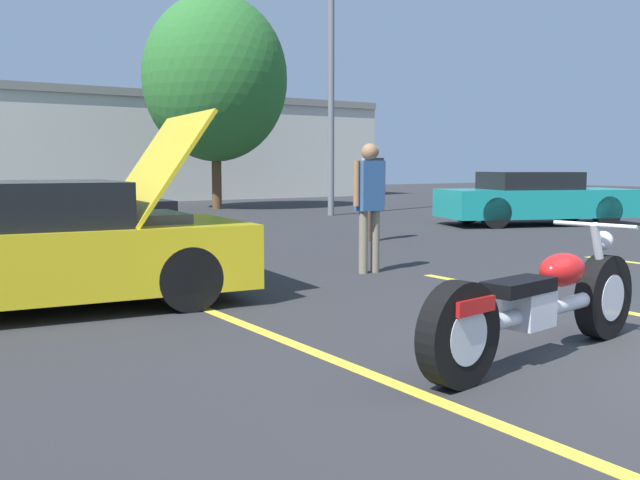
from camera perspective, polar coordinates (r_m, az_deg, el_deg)
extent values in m
cube|color=yellow|center=(5.26, 2.23, -9.97)|extent=(0.12, 5.76, 0.01)
cube|color=yellow|center=(7.71, 23.21, -5.30)|extent=(0.12, 5.76, 0.01)
cube|color=beige|center=(29.65, -23.61, 6.95)|extent=(32.00, 4.00, 4.40)
cube|color=gray|center=(29.77, -23.78, 10.90)|extent=(32.00, 4.20, 0.30)
cylinder|color=slate|center=(20.83, 0.90, 13.76)|extent=(0.18, 0.18, 8.53)
cylinder|color=brown|center=(24.00, -8.27, 5.16)|extent=(0.32, 0.32, 2.25)
ellipsoid|color=#2D702D|center=(24.17, -8.38, 12.68)|extent=(4.72, 4.72, 5.43)
cylinder|color=black|center=(6.45, 21.74, -4.23)|extent=(0.72, 0.26, 0.71)
cylinder|color=black|center=(4.77, 11.04, -7.43)|extent=(0.72, 0.26, 0.71)
cylinder|color=silver|center=(6.45, 21.74, -4.23)|extent=(0.41, 0.23, 0.39)
cylinder|color=silver|center=(4.77, 11.04, -7.43)|extent=(0.41, 0.23, 0.39)
cylinder|color=silver|center=(5.58, 17.22, -5.44)|extent=(1.69, 0.37, 0.12)
cube|color=silver|center=(5.44, 16.43, -5.26)|extent=(0.39, 0.29, 0.28)
ellipsoid|color=red|center=(5.79, 18.81, -2.27)|extent=(0.53, 0.35, 0.26)
cube|color=black|center=(5.29, 15.64, -3.59)|extent=(0.65, 0.35, 0.10)
cube|color=red|center=(4.76, 11.45, -5.05)|extent=(0.42, 0.27, 0.10)
cylinder|color=silver|center=(6.31, 21.46, -1.46)|extent=(0.31, 0.11, 0.63)
cylinder|color=silver|center=(6.17, 21.07, 1.14)|extent=(0.14, 0.70, 0.04)
sphere|color=silver|center=(6.34, 21.71, -0.04)|extent=(0.16, 0.16, 0.16)
cylinder|color=silver|center=(5.27, 13.66, -6.65)|extent=(1.30, 0.28, 0.09)
cube|color=yellow|center=(7.76, -21.17, -1.35)|extent=(4.21, 2.34, 0.66)
cube|color=black|center=(7.70, -22.51, 2.69)|extent=(1.99, 1.91, 0.45)
cylinder|color=black|center=(7.21, -10.45, -3.06)|extent=(0.67, 0.29, 0.65)
cylinder|color=black|center=(8.82, -13.65, -1.49)|extent=(0.67, 0.29, 0.65)
cube|color=yellow|center=(7.91, -13.08, 5.63)|extent=(1.03, 1.84, 1.18)
cube|color=#4C4C51|center=(7.92, -13.27, 1.16)|extent=(0.71, 1.11, 0.28)
cube|color=teal|center=(18.21, 16.86, 2.86)|extent=(4.97, 3.32, 0.67)
cube|color=black|center=(18.10, 16.40, 4.59)|extent=(2.52, 2.23, 0.42)
cylinder|color=black|center=(18.34, 21.96, 2.15)|extent=(0.75, 0.46, 0.72)
cylinder|color=black|center=(19.62, 19.41, 2.47)|extent=(0.75, 0.46, 0.72)
cylinder|color=black|center=(16.87, 13.85, 2.12)|extent=(0.75, 0.46, 0.72)
cylinder|color=black|center=(18.25, 11.70, 2.45)|extent=(0.75, 0.46, 0.72)
cube|color=black|center=(14.12, -20.90, 1.66)|extent=(4.50, 2.26, 0.60)
cube|color=black|center=(14.07, -21.68, 3.64)|extent=(2.10, 1.86, 0.38)
cylinder|color=black|center=(13.57, -14.74, 1.04)|extent=(0.66, 0.28, 0.65)
cylinder|color=black|center=(15.18, -16.26, 1.50)|extent=(0.66, 0.28, 0.65)
cylinder|color=brown|center=(13.63, 3.90, 1.75)|extent=(0.12, 0.12, 0.89)
cylinder|color=brown|center=(13.75, 4.56, 1.79)|extent=(0.12, 0.12, 0.89)
cube|color=#26262D|center=(13.65, 4.25, 5.10)|extent=(0.36, 0.20, 0.70)
cylinder|color=tan|center=(13.52, 3.52, 5.25)|extent=(0.08, 0.08, 0.63)
cylinder|color=tan|center=(13.79, 4.98, 5.25)|extent=(0.08, 0.08, 0.63)
sphere|color=tan|center=(13.65, 4.27, 7.08)|extent=(0.24, 0.24, 0.24)
cylinder|color=gray|center=(9.57, 3.48, -0.18)|extent=(0.12, 0.12, 0.84)
cylinder|color=gray|center=(9.69, 4.42, -0.11)|extent=(0.12, 0.12, 0.84)
cube|color=#335B93|center=(9.57, 3.99, 4.36)|extent=(0.36, 0.20, 0.67)
cylinder|color=#9E704C|center=(9.44, 2.93, 4.54)|extent=(0.08, 0.08, 0.60)
cylinder|color=#9E704C|center=(9.71, 5.02, 4.57)|extent=(0.08, 0.08, 0.60)
sphere|color=#9E704C|center=(9.57, 4.01, 7.04)|extent=(0.23, 0.23, 0.23)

